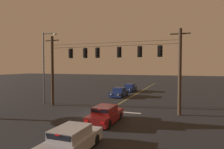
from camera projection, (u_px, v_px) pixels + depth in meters
ground_plane at (99, 115)px, 18.99m from camera, size 180.00×180.00×0.00m
lane_centre_stripe at (125, 101)px, 27.01m from camera, size 0.14×60.00×0.01m
stop_bar_paint at (124, 112)px, 20.17m from camera, size 3.40×0.36×0.01m
signal_span_assembly at (109, 70)px, 21.21m from camera, size 16.08×0.32×8.16m
traffic_light_leftmost at (70, 53)px, 22.71m from camera, size 0.48×0.41×1.22m
traffic_light_left_inner at (85, 53)px, 22.08m from camera, size 0.48×0.41×1.22m
traffic_light_centre at (97, 53)px, 21.58m from camera, size 0.48×0.41×1.22m
traffic_light_right_inner at (119, 52)px, 20.74m from camera, size 0.48×0.41×1.22m
traffic_light_rightmost at (139, 51)px, 20.00m from camera, size 0.48×0.41×1.22m
traffic_light_far_right at (160, 51)px, 19.32m from camera, size 0.48×0.41×1.22m
car_waiting_near_lane at (105, 115)px, 16.39m from camera, size 1.80×4.33×1.39m
car_oncoming_lead at (119, 92)px, 30.67m from camera, size 1.80×4.42×1.39m
car_oncoming_trailing at (130, 88)px, 36.90m from camera, size 1.80×4.42×1.39m
car_waiting_second_near at (71, 140)px, 10.71m from camera, size 1.80×4.33×1.39m
street_lamp_corner at (46, 62)px, 24.57m from camera, size 2.11×0.30×8.73m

